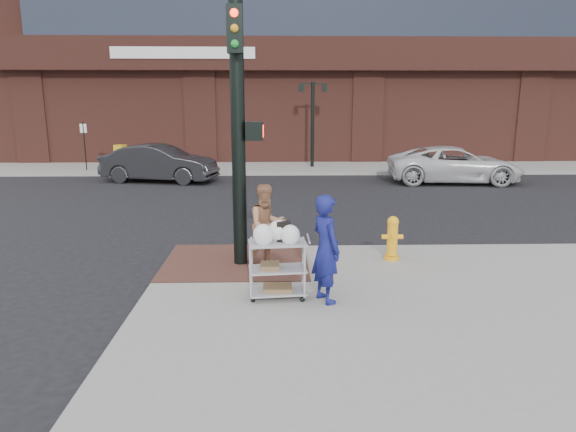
{
  "coord_description": "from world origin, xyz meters",
  "views": [
    {
      "loc": [
        0.17,
        -8.8,
        3.23
      ],
      "look_at": [
        0.4,
        0.07,
        1.25
      ],
      "focal_mm": 32.0,
      "sensor_mm": 36.0,
      "label": 1
    }
  ],
  "objects_px": {
    "lamp_post": "(313,115)",
    "woman_blue": "(326,249)",
    "pedestrian_tan": "(267,225)",
    "traffic_signal_pole": "(239,124)",
    "minivan_white": "(455,165)",
    "fire_hydrant": "(392,238)",
    "utility_cart": "(278,264)",
    "sedan_dark": "(159,163)"
  },
  "relations": [
    {
      "from": "lamp_post",
      "to": "woman_blue",
      "type": "relative_size",
      "value": 2.34
    },
    {
      "from": "lamp_post",
      "to": "pedestrian_tan",
      "type": "xyz_separation_m",
      "value": [
        -1.98,
        -15.35,
        -1.68
      ]
    },
    {
      "from": "traffic_signal_pole",
      "to": "woman_blue",
      "type": "xyz_separation_m",
      "value": [
        1.43,
        -1.94,
        -1.83
      ]
    },
    {
      "from": "pedestrian_tan",
      "to": "minivan_white",
      "type": "height_order",
      "value": "pedestrian_tan"
    },
    {
      "from": "traffic_signal_pole",
      "to": "woman_blue",
      "type": "distance_m",
      "value": 3.03
    },
    {
      "from": "pedestrian_tan",
      "to": "minivan_white",
      "type": "xyz_separation_m",
      "value": [
        7.46,
        11.09,
        -0.21
      ]
    },
    {
      "from": "minivan_white",
      "to": "fire_hydrant",
      "type": "height_order",
      "value": "minivan_white"
    },
    {
      "from": "pedestrian_tan",
      "to": "utility_cart",
      "type": "distance_m",
      "value": 1.7
    },
    {
      "from": "utility_cart",
      "to": "fire_hydrant",
      "type": "relative_size",
      "value": 1.41
    },
    {
      "from": "traffic_signal_pole",
      "to": "utility_cart",
      "type": "relative_size",
      "value": 4.0
    },
    {
      "from": "lamp_post",
      "to": "utility_cart",
      "type": "height_order",
      "value": "lamp_post"
    },
    {
      "from": "woman_blue",
      "to": "sedan_dark",
      "type": "distance_m",
      "value": 14.55
    },
    {
      "from": "traffic_signal_pole",
      "to": "sedan_dark",
      "type": "xyz_separation_m",
      "value": [
        -4.07,
        11.53,
        -2.06
      ]
    },
    {
      "from": "woman_blue",
      "to": "minivan_white",
      "type": "xyz_separation_m",
      "value": [
        6.52,
        12.91,
        -0.27
      ]
    },
    {
      "from": "sedan_dark",
      "to": "woman_blue",
      "type": "bearing_deg",
      "value": -145.47
    },
    {
      "from": "sedan_dark",
      "to": "minivan_white",
      "type": "distance_m",
      "value": 12.04
    },
    {
      "from": "woman_blue",
      "to": "fire_hydrant",
      "type": "distance_m",
      "value": 2.65
    },
    {
      "from": "utility_cart",
      "to": "fire_hydrant",
      "type": "bearing_deg",
      "value": 40.79
    },
    {
      "from": "pedestrian_tan",
      "to": "sedan_dark",
      "type": "bearing_deg",
      "value": 87.05
    },
    {
      "from": "traffic_signal_pole",
      "to": "fire_hydrant",
      "type": "height_order",
      "value": "traffic_signal_pole"
    },
    {
      "from": "woman_blue",
      "to": "utility_cart",
      "type": "distance_m",
      "value": 0.82
    },
    {
      "from": "minivan_white",
      "to": "pedestrian_tan",
      "type": "bearing_deg",
      "value": 150.83
    },
    {
      "from": "utility_cart",
      "to": "woman_blue",
      "type": "bearing_deg",
      "value": -11.37
    },
    {
      "from": "sedan_dark",
      "to": "lamp_post",
      "type": "bearing_deg",
      "value": -48.23
    },
    {
      "from": "sedan_dark",
      "to": "utility_cart",
      "type": "relative_size",
      "value": 3.72
    },
    {
      "from": "traffic_signal_pole",
      "to": "pedestrian_tan",
      "type": "bearing_deg",
      "value": -14.08
    },
    {
      "from": "woman_blue",
      "to": "fire_hydrant",
      "type": "relative_size",
      "value": 1.93
    },
    {
      "from": "traffic_signal_pole",
      "to": "utility_cart",
      "type": "height_order",
      "value": "traffic_signal_pole"
    },
    {
      "from": "utility_cart",
      "to": "traffic_signal_pole",
      "type": "bearing_deg",
      "value": 110.88
    },
    {
      "from": "traffic_signal_pole",
      "to": "pedestrian_tan",
      "type": "relative_size",
      "value": 3.16
    },
    {
      "from": "pedestrian_tan",
      "to": "sedan_dark",
      "type": "xyz_separation_m",
      "value": [
        -4.56,
        11.65,
        -0.17
      ]
    },
    {
      "from": "lamp_post",
      "to": "fire_hydrant",
      "type": "height_order",
      "value": "lamp_post"
    },
    {
      "from": "pedestrian_tan",
      "to": "woman_blue",
      "type": "bearing_deg",
      "value": -87.0
    },
    {
      "from": "lamp_post",
      "to": "minivan_white",
      "type": "bearing_deg",
      "value": -37.87
    },
    {
      "from": "lamp_post",
      "to": "minivan_white",
      "type": "distance_m",
      "value": 7.19
    },
    {
      "from": "utility_cart",
      "to": "fire_hydrant",
      "type": "xyz_separation_m",
      "value": [
        2.29,
        1.97,
        -0.11
      ]
    },
    {
      "from": "fire_hydrant",
      "to": "lamp_post",
      "type": "bearing_deg",
      "value": 91.88
    },
    {
      "from": "utility_cart",
      "to": "fire_hydrant",
      "type": "height_order",
      "value": "utility_cart"
    },
    {
      "from": "lamp_post",
      "to": "minivan_white",
      "type": "height_order",
      "value": "lamp_post"
    },
    {
      "from": "lamp_post",
      "to": "woman_blue",
      "type": "bearing_deg",
      "value": -93.47
    },
    {
      "from": "minivan_white",
      "to": "traffic_signal_pole",
      "type": "bearing_deg",
      "value": 148.81
    },
    {
      "from": "lamp_post",
      "to": "traffic_signal_pole",
      "type": "relative_size",
      "value": 0.8
    }
  ]
}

